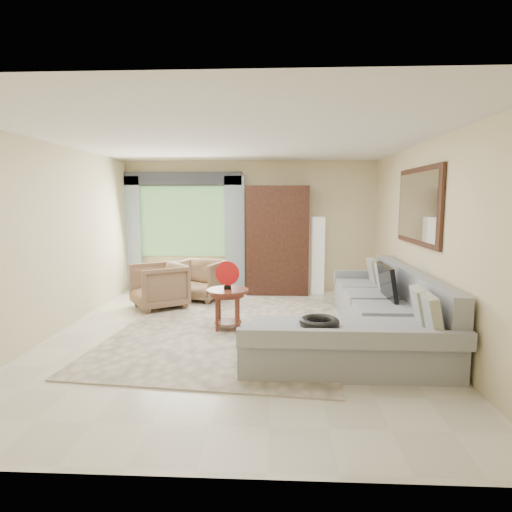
# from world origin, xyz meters

# --- Properties ---
(ground) EXTENTS (6.00, 6.00, 0.00)m
(ground) POSITION_xyz_m (0.00, 0.00, 0.00)
(ground) COLOR silver
(ground) RESTS_ON ground
(area_rug) EXTENTS (3.37, 4.27, 0.02)m
(area_rug) POSITION_xyz_m (-0.12, 0.27, 0.01)
(area_rug) COLOR beige
(area_rug) RESTS_ON ground
(sectional_sofa) EXTENTS (2.30, 3.46, 0.90)m
(sectional_sofa) POSITION_xyz_m (1.78, -0.18, 0.28)
(sectional_sofa) COLOR gray
(sectional_sofa) RESTS_ON ground
(tv_screen) EXTENTS (0.14, 0.74, 0.48)m
(tv_screen) POSITION_xyz_m (2.05, 0.19, 0.72)
(tv_screen) COLOR black
(tv_screen) RESTS_ON sectional_sofa
(garden_hose) EXTENTS (0.43, 0.43, 0.09)m
(garden_hose) POSITION_xyz_m (1.00, -1.16, 0.55)
(garden_hose) COLOR black
(garden_hose) RESTS_ON sectional_sofa
(coffee_table) EXTENTS (0.59, 0.59, 0.59)m
(coffee_table) POSITION_xyz_m (-0.15, 0.25, 0.31)
(coffee_table) COLOR #491D13
(coffee_table) RESTS_ON ground
(red_disc) EXTENTS (0.34, 0.08, 0.34)m
(red_disc) POSITION_xyz_m (-0.15, 0.25, 0.82)
(red_disc) COLOR red
(red_disc) RESTS_ON coffee_table
(armchair_left) EXTENTS (1.15, 1.14, 0.76)m
(armchair_left) POSITION_xyz_m (-1.46, 1.43, 0.38)
(armchair_left) COLOR brown
(armchair_left) RESTS_ON ground
(armchair_right) EXTENTS (0.99, 1.01, 0.74)m
(armchair_right) POSITION_xyz_m (-0.87, 2.05, 0.37)
(armchair_right) COLOR olive
(armchair_right) RESTS_ON ground
(potted_plant) EXTENTS (0.52, 0.47, 0.52)m
(potted_plant) POSITION_xyz_m (-2.12, 2.69, 0.26)
(potted_plant) COLOR #999999
(potted_plant) RESTS_ON ground
(armoire) EXTENTS (1.20, 0.55, 2.10)m
(armoire) POSITION_xyz_m (0.55, 2.72, 1.05)
(armoire) COLOR black
(armoire) RESTS_ON ground
(floor_lamp) EXTENTS (0.24, 0.24, 1.50)m
(floor_lamp) POSITION_xyz_m (1.35, 2.78, 0.75)
(floor_lamp) COLOR silver
(floor_lamp) RESTS_ON ground
(window) EXTENTS (1.80, 0.04, 1.40)m
(window) POSITION_xyz_m (-1.35, 2.97, 1.40)
(window) COLOR #669E59
(window) RESTS_ON wall_back
(curtain_left) EXTENTS (0.40, 0.08, 2.30)m
(curtain_left) POSITION_xyz_m (-2.40, 2.88, 1.15)
(curtain_left) COLOR #9EB7CC
(curtain_left) RESTS_ON ground
(curtain_right) EXTENTS (0.40, 0.08, 2.30)m
(curtain_right) POSITION_xyz_m (-0.30, 2.88, 1.15)
(curtain_right) COLOR #9EB7CC
(curtain_right) RESTS_ON ground
(valance) EXTENTS (2.40, 0.12, 0.26)m
(valance) POSITION_xyz_m (-1.35, 2.90, 2.25)
(valance) COLOR #1E232D
(valance) RESTS_ON wall_back
(wall_mirror) EXTENTS (0.05, 1.70, 1.05)m
(wall_mirror) POSITION_xyz_m (2.46, 0.35, 1.75)
(wall_mirror) COLOR black
(wall_mirror) RESTS_ON wall_right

